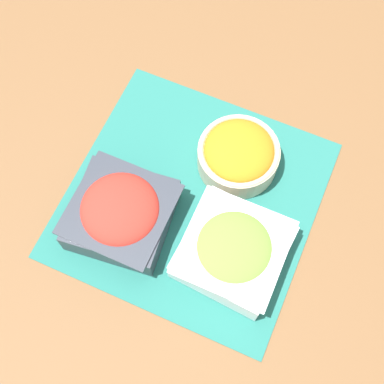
% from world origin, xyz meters
% --- Properties ---
extents(ground_plane, '(3.00, 3.00, 0.00)m').
position_xyz_m(ground_plane, '(0.00, 0.00, 0.00)').
color(ground_plane, brown).
extents(placemat, '(0.44, 0.44, 0.00)m').
position_xyz_m(placemat, '(0.00, 0.00, 0.00)').
color(placemat, '#236B60').
rests_on(placemat, ground_plane).
extents(tomato_bowl, '(0.19, 0.19, 0.08)m').
position_xyz_m(tomato_bowl, '(0.09, -0.10, 0.04)').
color(tomato_bowl, '#333842').
rests_on(tomato_bowl, placemat).
extents(lettuce_bowl, '(0.18, 0.18, 0.07)m').
position_xyz_m(lettuce_bowl, '(0.07, 0.11, 0.04)').
color(lettuce_bowl, white).
rests_on(lettuce_bowl, placemat).
extents(carrot_bowl, '(0.15, 0.15, 0.07)m').
position_xyz_m(carrot_bowl, '(-0.10, 0.05, 0.04)').
color(carrot_bowl, beige).
rests_on(carrot_bowl, placemat).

